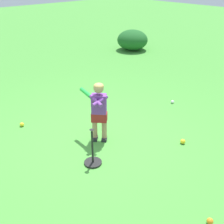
% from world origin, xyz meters
% --- Properties ---
extents(ground_plane, '(40.00, 40.00, 0.00)m').
position_xyz_m(ground_plane, '(0.00, 0.00, 0.00)').
color(ground_plane, '#479338').
extents(child_batter, '(0.63, 0.36, 1.08)m').
position_xyz_m(child_batter, '(0.02, -0.03, 0.65)').
color(child_batter, '#232328').
rests_on(child_batter, ground).
extents(play_ball_far_right, '(0.08, 0.08, 0.08)m').
position_xyz_m(play_ball_far_right, '(-1.36, -0.84, 0.04)').
color(play_ball_far_right, yellow).
rests_on(play_ball_far_right, ground).
extents(play_ball_by_bucket, '(0.07, 0.07, 0.07)m').
position_xyz_m(play_ball_by_bucket, '(-0.01, 2.19, 0.04)').
color(play_ball_by_bucket, white).
rests_on(play_ball_by_bucket, ground).
extents(play_ball_midfield, '(0.09, 0.09, 0.09)m').
position_xyz_m(play_ball_midfield, '(1.12, 0.96, 0.04)').
color(play_ball_midfield, yellow).
rests_on(play_ball_midfield, ground).
extents(play_ball_near_batter, '(0.08, 0.08, 0.08)m').
position_xyz_m(play_ball_near_batter, '(2.36, -0.27, 0.04)').
color(play_ball_near_batter, orange).
rests_on(play_ball_near_batter, ground).
extents(batting_tee, '(0.28, 0.28, 0.62)m').
position_xyz_m(batting_tee, '(0.49, -0.56, 0.10)').
color(batting_tee, black).
rests_on(batting_tee, ground).
extents(shrub_left_background, '(1.13, 1.13, 0.74)m').
position_xyz_m(shrub_left_background, '(-3.91, 4.94, 0.37)').
color(shrub_left_background, '#1E5B23').
rests_on(shrub_left_background, ground).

